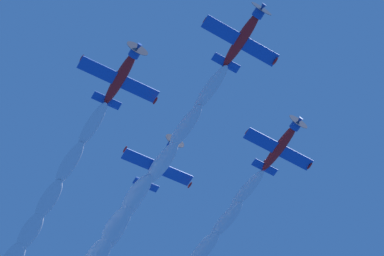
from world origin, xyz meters
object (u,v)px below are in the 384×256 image
airplane_left_wingman (281,145)px  airplane_right_wingman (121,76)px  airplane_slot_tail (160,164)px  airplane_lead (243,37)px

airplane_left_wingman → airplane_right_wingman: 21.32m
airplane_slot_tail → airplane_left_wingman: bearing=-94.3°
airplane_left_wingman → airplane_right_wingman: airplane_left_wingman is taller
airplane_lead → airplane_slot_tail: 19.10m
airplane_lead → airplane_right_wingman: bearing=81.1°
airplane_right_wingman → airplane_slot_tail: 13.69m
airplane_lead → airplane_slot_tail: size_ratio=1.00×
airplane_lead → airplane_left_wingman: 14.81m
airplane_right_wingman → airplane_lead: bearing=-98.9°
airplane_lead → airplane_right_wingman: airplane_lead is taller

